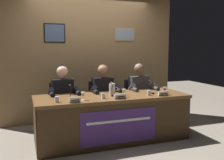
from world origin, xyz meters
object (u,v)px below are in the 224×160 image
chair_right (136,103)px  chair_center (101,106)px  nameplate_center (120,96)px  nameplate_right (163,93)px  juice_glass_center (124,91)px  water_cup_right (149,93)px  chair_left (62,109)px  water_pitcher_central (112,89)px  microphone_center (112,91)px  juice_glass_right (165,89)px  panelist_left (63,96)px  water_cup_center (103,96)px  water_cup_left (57,100)px  microphone_left (71,94)px  panelist_right (140,91)px  juice_glass_left (83,95)px  microphone_right (152,89)px  conference_table (114,111)px  panelist_center (104,93)px

chair_right → chair_center: bearing=180.0°
nameplate_center → nameplate_right: size_ratio=1.06×
juice_glass_center → water_cup_right: size_ratio=1.46×
nameplate_right → chair_left: bearing=147.2°
juice_glass_center → water_pitcher_central: bearing=119.6°
microphone_center → juice_glass_right: bearing=-11.3°
microphone_center → nameplate_right: size_ratio=1.21×
chair_center → juice_glass_right: 1.27m
panelist_left → water_cup_center: bearing=-52.1°
juice_glass_center → water_pitcher_central: water_pitcher_central is taller
water_cup_left → chair_right: chair_right is taller
microphone_left → microphone_center: bearing=3.1°
chair_center → chair_right: bearing=0.0°
water_pitcher_central → panelist_left: bearing=150.8°
chair_right → panelist_right: bearing=-90.0°
water_cup_center → juice_glass_center: bearing=5.1°
water_cup_center → nameplate_right: 0.98m
water_cup_left → chair_center: 1.33m
chair_center → water_pitcher_central: (0.01, -0.61, 0.41)m
juice_glass_center → water_cup_center: juice_glass_center is taller
panelist_left → juice_glass_right: (1.57, -0.65, 0.12)m
juice_glass_left → chair_right: bearing=34.5°
juice_glass_center → microphone_right: (0.56, 0.11, -0.01)m
microphone_right → juice_glass_right: bearing=-41.8°
water_cup_center → water_pitcher_central: bearing=46.1°
chair_left → microphone_center: microphone_center is taller
microphone_left → chair_center: 1.07m
water_cup_center → nameplate_right: water_cup_center is taller
conference_table → water_pitcher_central: (0.01, 0.12, 0.34)m
chair_left → water_cup_left: size_ratio=10.45×
juice_glass_left → nameplate_center: (0.56, -0.08, -0.05)m
water_cup_left → microphone_center: 0.93m
chair_right → water_cup_left: bearing=-151.7°
water_cup_left → panelist_left: bearing=74.1°
panelist_right → water_cup_center: bearing=-145.5°
water_cup_center → chair_right: bearing=41.9°
panelist_right → water_cup_left: bearing=-157.3°
water_cup_center → juice_glass_right: size_ratio=0.69×
microphone_center → microphone_right: bearing=-2.1°
water_pitcher_central → panelist_center: bearing=91.3°
nameplate_center → nameplate_right: same height
panelist_center → panelist_left: bearing=180.0°
juice_glass_right → water_cup_right: juice_glass_right is taller
panelist_center → nameplate_center: (0.01, -0.75, 0.08)m
chair_left → conference_table: bearing=-45.3°
water_cup_left → nameplate_center: (0.94, -0.07, 0.00)m
panelist_right → nameplate_right: 0.76m
water_pitcher_central → panelist_right: bearing=29.9°
juice_glass_center → water_cup_center: 0.35m
water_cup_left → juice_glass_center: juice_glass_center is taller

